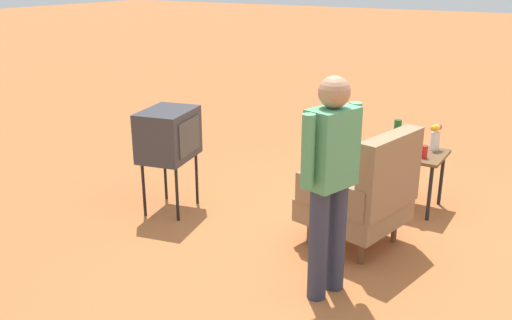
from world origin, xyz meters
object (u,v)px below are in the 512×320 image
bottle_wine_green (397,136)px  bottle_short_clear (416,150)px  side_table (415,161)px  tv_on_stand (169,135)px  person_standing (330,175)px  soda_can_blue (402,149)px  armchair (365,193)px  soda_can_red (424,152)px  flower_vase (436,136)px

bottle_wine_green → bottle_short_clear: bearing=54.2°
side_table → tv_on_stand: 2.45m
person_standing → soda_can_blue: bearing=-179.7°
bottle_short_clear → bottle_wine_green: (-0.17, -0.24, 0.06)m
side_table → bottle_wine_green: bottle_wine_green is taller
bottle_wine_green → side_table: bearing=105.9°
armchair → soda_can_red: (-0.94, 0.23, 0.15)m
armchair → flower_vase: armchair is taller
tv_on_stand → bottle_short_clear: (-1.08, 2.10, -0.10)m
soda_can_red → armchair: bearing=-14.1°
bottle_wine_green → soda_can_red: bearing=76.4°
tv_on_stand → bottle_wine_green: bearing=123.8°
armchair → bottle_wine_green: 1.04m
side_table → bottle_short_clear: bottle_short_clear is taller
armchair → side_table: armchair is taller
person_standing → flower_vase: (-2.09, 0.22, -0.20)m
bottle_wine_green → flower_vase: size_ratio=1.21×
side_table → soda_can_red: soda_can_red is taller
soda_can_red → person_standing: bearing=-6.3°
tv_on_stand → flower_vase: size_ratio=3.89×
tv_on_stand → person_standing: size_ratio=0.63×
flower_vase → soda_can_blue: bearing=-35.2°
armchair → bottle_short_clear: (-0.84, 0.18, 0.19)m
soda_can_red → bottle_wine_green: bearing=-103.6°
tv_on_stand → soda_can_red: 2.46m
person_standing → bottle_short_clear: person_standing is taller
armchair → side_table: (-1.06, 0.13, 0.01)m
soda_can_blue → flower_vase: 0.41m
flower_vase → side_table: bearing=-34.8°
armchair → flower_vase: 1.29m
tv_on_stand → flower_vase: (-1.49, 2.18, -0.05)m
soda_can_red → flower_vase: flower_vase is taller
person_standing → bottle_short_clear: (-1.68, 0.14, -0.25)m
bottle_short_clear → flower_vase: bearing=169.4°
bottle_short_clear → soda_can_red: bearing=151.0°
armchair → bottle_wine_green: (-1.01, -0.06, 0.25)m
armchair → bottle_wine_green: armchair is taller
side_table → tv_on_stand: (1.30, -2.05, 0.28)m
side_table → flower_vase: bearing=145.2°
flower_vase → soda_can_red: bearing=-4.0°
flower_vase → armchair: bearing=-11.6°
side_table → soda_can_red: (0.12, 0.11, 0.14)m
person_standing → bottle_short_clear: 1.70m
person_standing → flower_vase: person_standing is taller
side_table → bottle_wine_green: 0.31m
soda_can_red → flower_vase: size_ratio=0.46×
tv_on_stand → person_standing: person_standing is taller
side_table → soda_can_blue: size_ratio=4.81×
armchair → side_table: bearing=173.2°
tv_on_stand → bottle_short_clear: tv_on_stand is taller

